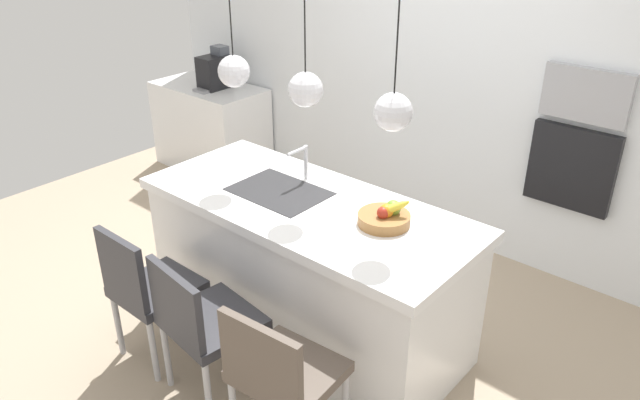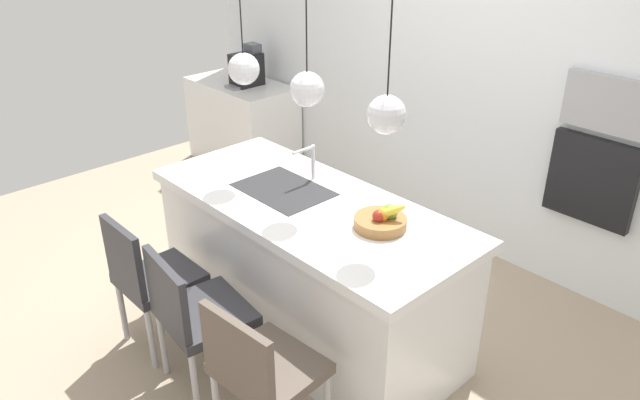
{
  "view_description": "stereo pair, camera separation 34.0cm",
  "coord_description": "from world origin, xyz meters",
  "px_view_note": "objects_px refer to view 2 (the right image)",
  "views": [
    {
      "loc": [
        2.08,
        -2.31,
        2.5
      ],
      "look_at": [
        0.1,
        0.0,
        0.94
      ],
      "focal_mm": 34.3,
      "sensor_mm": 36.0,
      "label": 1
    },
    {
      "loc": [
        2.33,
        -2.07,
        2.5
      ],
      "look_at": [
        0.1,
        0.0,
        0.94
      ],
      "focal_mm": 34.3,
      "sensor_mm": 36.0,
      "label": 2
    }
  ],
  "objects_px": {
    "microwave": "(610,104)",
    "oven": "(593,180)",
    "chair_middle": "(195,312)",
    "coffee_machine": "(247,68)",
    "chair_far": "(260,368)",
    "chair_near": "(149,276)",
    "fruit_bowl": "(382,220)"
  },
  "relations": [
    {
      "from": "microwave",
      "to": "chair_near",
      "type": "height_order",
      "value": "microwave"
    },
    {
      "from": "chair_far",
      "to": "fruit_bowl",
      "type": "bearing_deg",
      "value": 92.59
    },
    {
      "from": "coffee_machine",
      "to": "chair_near",
      "type": "relative_size",
      "value": 0.43
    },
    {
      "from": "chair_near",
      "to": "chair_middle",
      "type": "distance_m",
      "value": 0.48
    },
    {
      "from": "fruit_bowl",
      "to": "chair_near",
      "type": "distance_m",
      "value": 1.4
    },
    {
      "from": "oven",
      "to": "chair_near",
      "type": "distance_m",
      "value": 2.8
    },
    {
      "from": "oven",
      "to": "chair_far",
      "type": "relative_size",
      "value": 0.67
    },
    {
      "from": "chair_middle",
      "to": "coffee_machine",
      "type": "bearing_deg",
      "value": 137.48
    },
    {
      "from": "microwave",
      "to": "oven",
      "type": "bearing_deg",
      "value": 180.0
    },
    {
      "from": "chair_near",
      "to": "oven",
      "type": "bearing_deg",
      "value": 58.43
    },
    {
      "from": "fruit_bowl",
      "to": "chair_middle",
      "type": "bearing_deg",
      "value": -121.18
    },
    {
      "from": "oven",
      "to": "chair_near",
      "type": "relative_size",
      "value": 0.64
    },
    {
      "from": "coffee_machine",
      "to": "microwave",
      "type": "distance_m",
      "value": 3.26
    },
    {
      "from": "oven",
      "to": "chair_far",
      "type": "distance_m",
      "value": 2.42
    },
    {
      "from": "fruit_bowl",
      "to": "chair_far",
      "type": "relative_size",
      "value": 0.34
    },
    {
      "from": "oven",
      "to": "chair_middle",
      "type": "relative_size",
      "value": 0.65
    },
    {
      "from": "microwave",
      "to": "oven",
      "type": "height_order",
      "value": "microwave"
    },
    {
      "from": "coffee_machine",
      "to": "chair_middle",
      "type": "bearing_deg",
      "value": -42.52
    },
    {
      "from": "fruit_bowl",
      "to": "chair_near",
      "type": "height_order",
      "value": "fruit_bowl"
    },
    {
      "from": "microwave",
      "to": "chair_far",
      "type": "height_order",
      "value": "microwave"
    },
    {
      "from": "oven",
      "to": "chair_far",
      "type": "height_order",
      "value": "oven"
    },
    {
      "from": "microwave",
      "to": "chair_far",
      "type": "xyz_separation_m",
      "value": [
        -0.41,
        -2.36,
        -0.86
      ]
    },
    {
      "from": "oven",
      "to": "chair_middle",
      "type": "bearing_deg",
      "value": -112.48
    },
    {
      "from": "oven",
      "to": "chair_far",
      "type": "xyz_separation_m",
      "value": [
        -0.41,
        -2.36,
        -0.36
      ]
    },
    {
      "from": "coffee_machine",
      "to": "microwave",
      "type": "height_order",
      "value": "microwave"
    },
    {
      "from": "chair_far",
      "to": "coffee_machine",
      "type": "bearing_deg",
      "value": 143.74
    },
    {
      "from": "microwave",
      "to": "chair_middle",
      "type": "height_order",
      "value": "microwave"
    },
    {
      "from": "microwave",
      "to": "chair_near",
      "type": "distance_m",
      "value": 2.9
    },
    {
      "from": "chair_far",
      "to": "chair_near",
      "type": "bearing_deg",
      "value": -179.79
    },
    {
      "from": "coffee_machine",
      "to": "chair_middle",
      "type": "distance_m",
      "value": 3.09
    },
    {
      "from": "chair_near",
      "to": "microwave",
      "type": "bearing_deg",
      "value": 58.43
    },
    {
      "from": "fruit_bowl",
      "to": "oven",
      "type": "bearing_deg",
      "value": 73.13
    }
  ]
}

